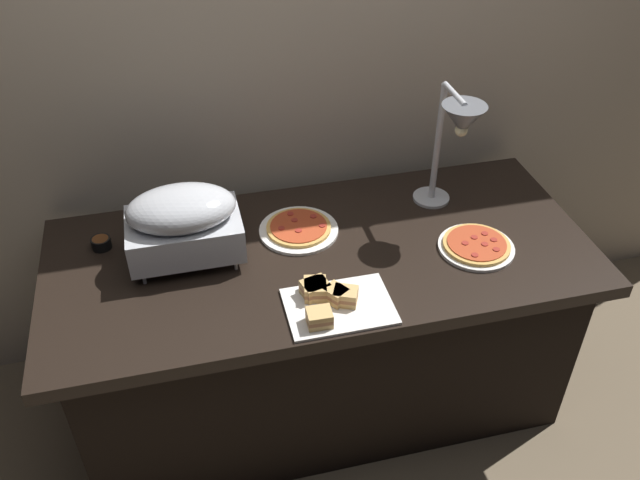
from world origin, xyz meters
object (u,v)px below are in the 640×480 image
(heat_lamp, at_px, (457,129))
(sauce_cup_near, at_px, (101,243))
(sandwich_platter, at_px, (330,300))
(chafing_dish, at_px, (183,222))
(pizza_plate_front, at_px, (299,229))
(pizza_plate_center, at_px, (476,246))

(heat_lamp, distance_m, sauce_cup_near, 1.29)
(heat_lamp, bearing_deg, sandwich_platter, -146.40)
(chafing_dish, height_order, heat_lamp, heat_lamp)
(chafing_dish, xyz_separation_m, sandwich_platter, (0.41, -0.35, -0.13))
(pizza_plate_front, distance_m, sauce_cup_near, 0.69)
(heat_lamp, distance_m, sandwich_platter, 0.73)
(sandwich_platter, bearing_deg, pizza_plate_center, 15.73)
(chafing_dish, xyz_separation_m, pizza_plate_front, (0.40, 0.06, -0.14))
(heat_lamp, height_order, sauce_cup_near, heat_lamp)
(heat_lamp, xyz_separation_m, pizza_plate_center, (0.04, -0.19, -0.36))
(pizza_plate_front, xyz_separation_m, sandwich_platter, (0.01, -0.40, 0.01))
(sauce_cup_near, bearing_deg, pizza_plate_center, -14.04)
(heat_lamp, bearing_deg, sauce_cup_near, 174.11)
(chafing_dish, distance_m, pizza_plate_center, 1.01)
(heat_lamp, bearing_deg, pizza_plate_center, -78.20)
(pizza_plate_front, distance_m, pizza_plate_center, 0.63)
(pizza_plate_front, height_order, pizza_plate_center, same)
(pizza_plate_front, distance_m, sandwich_platter, 0.41)
(pizza_plate_center, bearing_deg, pizza_plate_front, 157.16)
(chafing_dish, distance_m, sauce_cup_near, 0.34)
(pizza_plate_front, relative_size, pizza_plate_center, 1.08)
(sauce_cup_near, bearing_deg, heat_lamp, -5.89)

